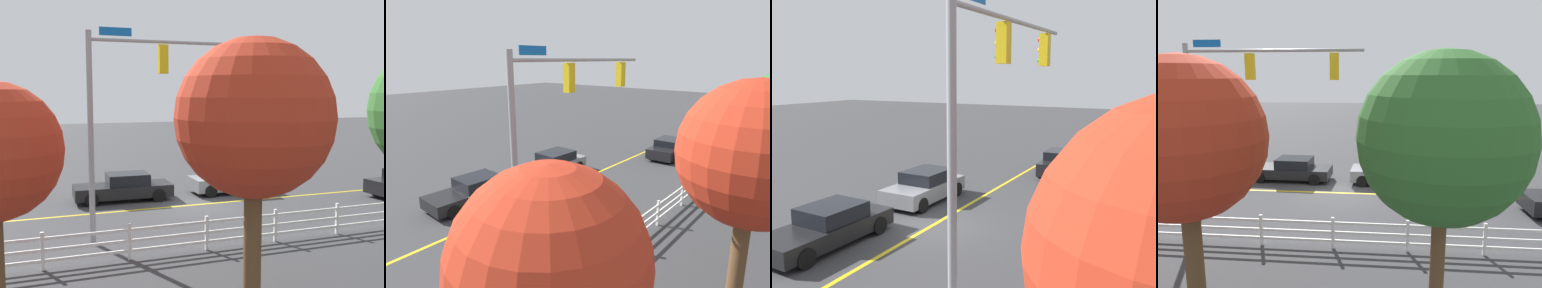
{
  "view_description": "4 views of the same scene",
  "coord_description": "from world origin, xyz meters",
  "views": [
    {
      "loc": [
        7.99,
        20.21,
        5.22
      ],
      "look_at": [
        0.56,
        0.25,
        2.89
      ],
      "focal_mm": 44.43,
      "sensor_mm": 36.0,
      "label": 1
    },
    {
      "loc": [
        11.84,
        11.68,
        7.01
      ],
      "look_at": [
        -0.53,
        1.49,
        2.87
      ],
      "focal_mm": 31.02,
      "sensor_mm": 36.0,
      "label": 2
    },
    {
      "loc": [
        12.82,
        8.2,
        5.59
      ],
      "look_at": [
        -0.99,
        0.77,
        3.01
      ],
      "focal_mm": 39.38,
      "sensor_mm": 36.0,
      "label": 3
    },
    {
      "loc": [
        -2.16,
        17.84,
        6.08
      ],
      "look_at": [
        -0.53,
        1.22,
        2.85
      ],
      "focal_mm": 33.8,
      "sensor_mm": 36.0,
      "label": 4
    }
  ],
  "objects": [
    {
      "name": "tree_2",
      "position": [
        2.54,
        9.92,
        4.56
      ],
      "size": [
        3.94,
        3.94,
        6.57
      ],
      "color": "brown",
      "rests_on": "ground_plane"
    },
    {
      "name": "ground_plane",
      "position": [
        0.0,
        0.0,
        0.0
      ],
      "size": [
        120.0,
        120.0,
        0.0
      ],
      "primitive_type": "plane",
      "color": "#38383A"
    },
    {
      "name": "white_rail_fence",
      "position": [
        -3.0,
        6.05,
        0.6
      ],
      "size": [
        26.1,
        0.1,
        1.15
      ],
      "color": "white",
      "rests_on": "ground_plane"
    },
    {
      "name": "signal_assembly",
      "position": [
        3.6,
        4.05,
        5.17
      ],
      "size": [
        7.08,
        0.37,
        7.38
      ],
      "color": "gray",
      "rests_on": "ground_plane"
    },
    {
      "name": "car_2",
      "position": [
        -2.45,
        -2.0,
        0.68
      ],
      "size": [
        4.19,
        2.0,
        1.39
      ],
      "rotation": [
        0.0,
        0.0,
        6.26
      ],
      "color": "slate",
      "rests_on": "ground_plane"
    },
    {
      "name": "lane_center_stripe",
      "position": [
        -4.0,
        0.0,
        0.0
      ],
      "size": [
        28.0,
        0.16,
        0.01
      ],
      "primitive_type": "cube",
      "color": "gold",
      "rests_on": "ground_plane"
    },
    {
      "name": "car_0",
      "position": [
        3.19,
        -2.1,
        0.63
      ],
      "size": [
        4.71,
        2.01,
        1.32
      ],
      "rotation": [
        0.0,
        0.0,
        6.25
      ],
      "color": "black",
      "rests_on": "ground_plane"
    }
  ]
}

